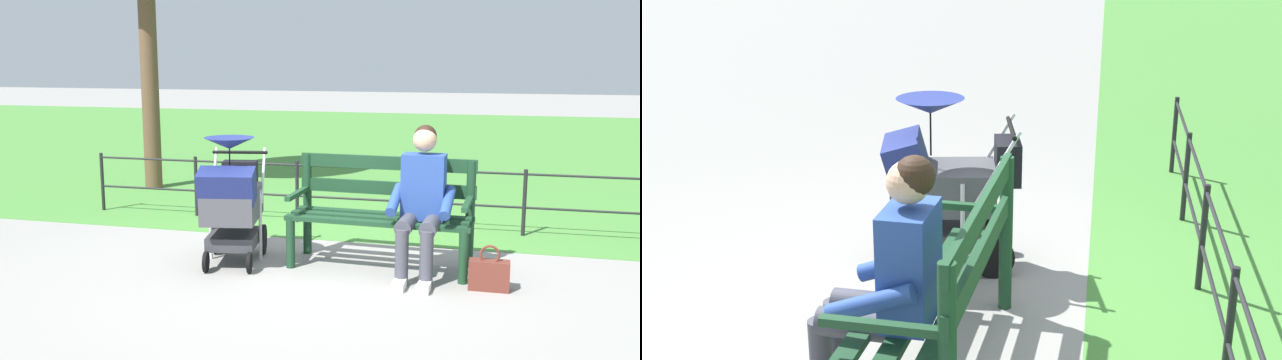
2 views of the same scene
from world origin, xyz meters
The scene contains 7 objects.
ground_plane centered at (0.00, 0.00, 0.00)m, with size 60.00×60.00×0.00m, color gray.
grass_lawn centered at (0.00, -8.80, 0.00)m, with size 40.00×16.00×0.01m, color #478438.
park_bench centered at (-0.58, -0.12, 0.53)m, with size 1.62×0.67×0.96m.
person_on_bench centered at (-0.95, 0.11, 0.68)m, with size 0.55×0.74×1.28m.
stroller centered at (0.72, 0.17, 0.59)m, with size 0.65×0.96×1.15m.
handbag centered at (-1.52, 0.34, 0.13)m, with size 0.32×0.14×0.37m.
park_fence centered at (0.00, -1.49, 0.41)m, with size 6.15×0.04×0.70m.
Camera 1 is at (-1.57, 5.88, 1.85)m, focal length 39.34 mm.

